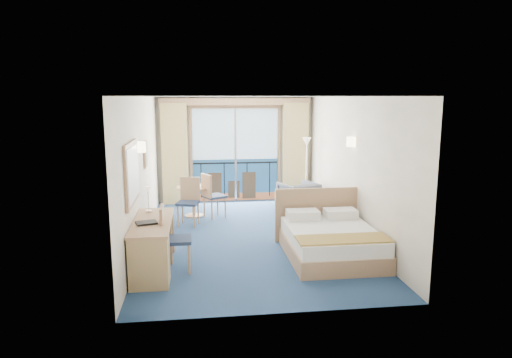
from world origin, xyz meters
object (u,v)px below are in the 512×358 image
(nightstand, at_px, (339,220))
(table_chair_a, at_px, (211,193))
(round_table, at_px, (194,194))
(table_chair_b, at_px, (189,198))
(desk_chair, at_px, (171,235))
(floor_lamp, at_px, (307,154))
(desk, at_px, (150,253))
(armchair, at_px, (298,197))
(bed, at_px, (330,240))

(nightstand, xyz_separation_m, table_chair_a, (-2.44, 1.68, 0.26))
(round_table, height_order, table_chair_b, table_chair_b)
(desk_chair, bearing_deg, nightstand, -65.63)
(table_chair_b, bearing_deg, floor_lamp, 38.76)
(desk, bearing_deg, desk_chair, 52.93)
(armchair, bearing_deg, table_chair_b, -4.56)
(nightstand, xyz_separation_m, desk_chair, (-3.16, -1.48, 0.29))
(nightstand, bearing_deg, floor_lamp, 91.48)
(armchair, relative_size, table_chair_b, 0.80)
(desk, height_order, desk_chair, desk_chair)
(bed, height_order, floor_lamp, floor_lamp)
(desk, xyz_separation_m, table_chair_b, (0.52, 3.05, 0.13))
(round_table, xyz_separation_m, table_chair_a, (0.39, -0.18, 0.04))
(table_chair_a, bearing_deg, table_chair_b, 107.23)
(desk_chair, xyz_separation_m, table_chair_b, (0.24, 2.68, -0.02))
(bed, bearing_deg, armchair, 87.81)
(nightstand, bearing_deg, round_table, 146.81)
(nightstand, distance_m, armchair, 1.94)
(bed, height_order, nightstand, bed)
(floor_lamp, height_order, desk, floor_lamp)
(bed, bearing_deg, desk, -166.33)
(bed, distance_m, table_chair_a, 3.43)
(floor_lamp, distance_m, table_chair_a, 2.62)
(round_table, bearing_deg, table_chair_a, -24.54)
(bed, bearing_deg, nightstand, 66.01)
(desk, xyz_separation_m, round_table, (0.61, 3.71, 0.08))
(bed, xyz_separation_m, nightstand, (0.51, 1.14, 0.02))
(round_table, xyz_separation_m, table_chair_b, (-0.09, -0.66, 0.04))
(floor_lamp, height_order, desk_chair, floor_lamp)
(floor_lamp, relative_size, table_chair_b, 1.71)
(nightstand, relative_size, floor_lamp, 0.35)
(desk_chair, bearing_deg, bed, -83.33)
(desk, height_order, table_chair_a, table_chair_a)
(round_table, bearing_deg, desk_chair, -95.63)
(nightstand, height_order, desk_chair, desk_chair)
(armchair, relative_size, round_table, 1.05)
(nightstand, distance_m, desk_chair, 3.51)
(bed, distance_m, round_table, 3.80)
(armchair, bearing_deg, round_table, -18.97)
(table_chair_a, bearing_deg, desk_chair, 139.80)
(table_chair_a, distance_m, table_chair_b, 0.68)
(armchair, relative_size, desk_chair, 0.76)
(bed, height_order, armchair, bed)
(desk_chair, bearing_deg, armchair, -40.07)
(desk, height_order, table_chair_b, table_chair_b)
(nightstand, relative_size, round_table, 0.79)
(desk, relative_size, table_chair_b, 1.69)
(desk_chair, xyz_separation_m, round_table, (0.33, 3.34, -0.07))
(armchair, bearing_deg, desk_chair, 30.56)
(desk_chair, distance_m, table_chair_b, 2.69)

